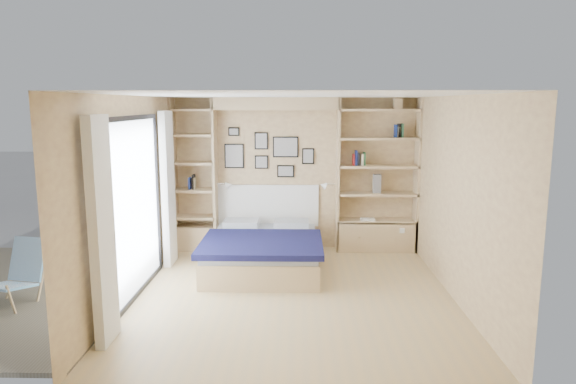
{
  "coord_description": "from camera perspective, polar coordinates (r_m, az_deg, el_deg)",
  "views": [
    {
      "loc": [
        0.07,
        -6.19,
        2.4
      ],
      "look_at": [
        -0.08,
        0.9,
        1.18
      ],
      "focal_mm": 32.0,
      "sensor_mm": 36.0,
      "label": 1
    }
  ],
  "objects": [
    {
      "name": "reading_lamps",
      "position": [
        8.3,
        -1.33,
        0.77
      ],
      "size": [
        1.92,
        0.12,
        0.15
      ],
      "color": "silver",
      "rests_on": "ground"
    },
    {
      "name": "shelf_decor",
      "position": [
        8.35,
        7.88,
        4.65
      ],
      "size": [
        3.46,
        0.23,
        2.03
      ],
      "color": "#A51E1E",
      "rests_on": "ground"
    },
    {
      "name": "ground",
      "position": [
        6.64,
        0.56,
        -11.41
      ],
      "size": [
        4.5,
        4.5,
        0.0
      ],
      "primitive_type": "plane",
      "color": "tan",
      "rests_on": "ground"
    },
    {
      "name": "bed",
      "position": [
        7.61,
        -2.75,
        -6.47
      ],
      "size": [
        1.69,
        2.2,
        1.07
      ],
      "color": "#D4BB83",
      "rests_on": "ground"
    },
    {
      "name": "room_shell",
      "position": [
        7.84,
        -2.11,
        0.06
      ],
      "size": [
        4.5,
        4.5,
        4.5
      ],
      "color": "#DCC086",
      "rests_on": "ground"
    },
    {
      "name": "deck_chair",
      "position": [
        7.08,
        -27.87,
        -8.01
      ],
      "size": [
        0.6,
        0.85,
        0.79
      ],
      "rotation": [
        0.0,
        0.0,
        -0.19
      ],
      "color": "tan",
      "rests_on": "ground"
    },
    {
      "name": "photo_gallery",
      "position": [
        8.47,
        -2.31,
        4.38
      ],
      "size": [
        1.48,
        0.02,
        0.82
      ],
      "color": "black",
      "rests_on": "ground"
    },
    {
      "name": "deck",
      "position": [
        7.59,
        -28.23,
        -9.87
      ],
      "size": [
        3.2,
        4.0,
        0.05
      ],
      "primitive_type": "cube",
      "color": "#6C624F",
      "rests_on": "ground"
    }
  ]
}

